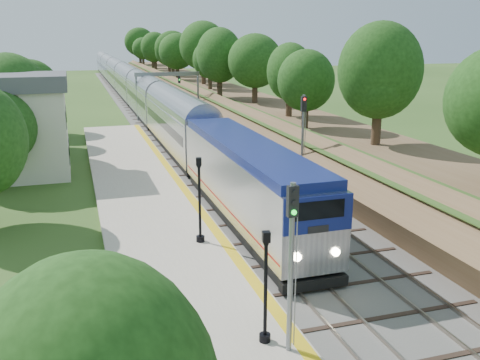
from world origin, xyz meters
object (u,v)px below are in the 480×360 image
object	(u,v)px
train	(130,86)
lamppost_far	(200,205)
signal_farside	(303,131)
lamppost_mid	(265,294)
signal_platform	(291,251)
station_building	(12,126)
signal_gantry	(167,83)

from	to	relation	value
train	lamppost_far	xyz separation A→B (m)	(-3.52, -66.99, 0.02)
lamppost_far	signal_farside	distance (m)	13.36
lamppost_mid	signal_platform	size ratio (longest dim) A/B	0.69
signal_platform	lamppost_mid	bearing A→B (deg)	128.89
station_building	lamppost_far	size ratio (longest dim) A/B	1.89
station_building	signal_gantry	world-z (taller)	station_building
lamppost_mid	signal_farside	xyz separation A→B (m)	(9.71, 18.92, 1.98)
train	signal_platform	xyz separation A→B (m)	(-2.90, -77.68, 1.71)
lamppost_mid	train	bearing A→B (deg)	87.39
signal_gantry	train	size ratio (longest dim) A/B	0.06
station_building	lamppost_mid	size ratio (longest dim) A/B	2.06
station_building	lamppost_mid	xyz separation A→B (m)	(10.49, -28.55, -1.85)
lamppost_mid	signal_platform	world-z (taller)	signal_platform
lamppost_mid	lamppost_far	distance (m)	9.93
station_building	train	world-z (taller)	station_building
signal_gantry	lamppost_far	xyz separation A→B (m)	(-5.99, -43.60, -2.41)
lamppost_far	signal_farside	xyz separation A→B (m)	(9.72, 8.98, 1.81)
station_building	signal_gantry	distance (m)	29.94
train	signal_platform	distance (m)	77.75
station_building	train	distance (m)	50.39
train	signal_farside	bearing A→B (deg)	-83.90
train	station_building	bearing A→B (deg)	-106.14
lamppost_far	signal_farside	size ratio (longest dim) A/B	0.68
signal_gantry	signal_platform	distance (m)	54.56
lamppost_mid	lamppost_far	bearing A→B (deg)	90.09
signal_gantry	signal_farside	bearing A→B (deg)	-83.85
lamppost_far	lamppost_mid	bearing A→B (deg)	-89.91
lamppost_mid	lamppost_far	world-z (taller)	lamppost_far
lamppost_far	signal_platform	world-z (taller)	signal_platform
lamppost_mid	signal_platform	xyz separation A→B (m)	(0.61, -0.75, 1.85)
signal_gantry	train	distance (m)	23.64
signal_platform	signal_farside	bearing A→B (deg)	65.17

